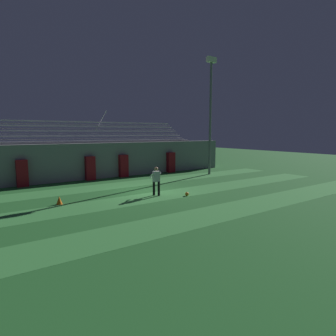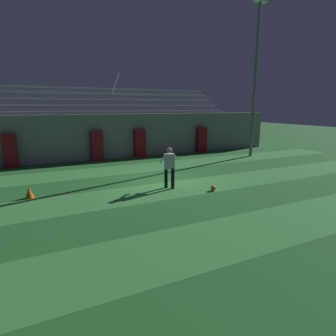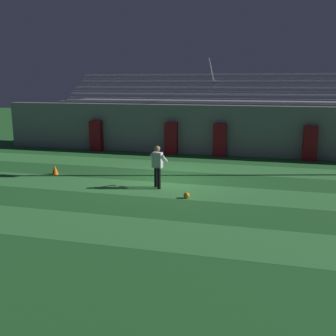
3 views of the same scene
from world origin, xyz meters
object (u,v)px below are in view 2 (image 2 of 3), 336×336
(padding_pillar_far_left, at_px, (10,151))
(floodlight_pole, at_px, (256,61))
(padding_pillar_gate_right, at_px, (140,143))
(goalkeeper, at_px, (169,165))
(padding_pillar_gate_left, at_px, (97,146))
(padding_pillar_far_right, at_px, (201,140))
(traffic_cone, at_px, (29,192))
(soccer_ball, at_px, (213,188))

(padding_pillar_far_left, height_order, floodlight_pole, floodlight_pole)
(padding_pillar_gate_right, distance_m, goalkeeper, 7.50)
(padding_pillar_gate_left, distance_m, goalkeeper, 7.47)
(padding_pillar_far_right, relative_size, traffic_cone, 4.32)
(padding_pillar_far_right, relative_size, floodlight_pole, 0.18)
(padding_pillar_far_left, xyz_separation_m, padding_pillar_far_right, (12.20, 0.00, 0.00))
(padding_pillar_gate_left, distance_m, padding_pillar_gate_right, 2.79)
(padding_pillar_gate_left, bearing_deg, padding_pillar_far_right, 0.00)
(floodlight_pole, bearing_deg, padding_pillar_gate_left, 163.28)
(padding_pillar_gate_right, distance_m, padding_pillar_far_right, 4.75)
(padding_pillar_gate_left, xyz_separation_m, traffic_cone, (-3.82, -6.25, -0.70))
(traffic_cone, bearing_deg, padding_pillar_gate_right, 43.43)
(soccer_ball, distance_m, traffic_cone, 6.88)
(padding_pillar_gate_right, xyz_separation_m, traffic_cone, (-6.61, -6.25, -0.70))
(padding_pillar_gate_right, bearing_deg, goalkeeper, -101.35)
(padding_pillar_far_left, distance_m, padding_pillar_far_right, 12.20)
(padding_pillar_gate_right, bearing_deg, traffic_cone, -136.57)
(padding_pillar_gate_left, xyz_separation_m, soccer_ball, (2.71, -8.45, -0.80))
(padding_pillar_far_right, bearing_deg, goalkeeper, -130.27)
(floodlight_pole, relative_size, traffic_cone, 23.51)
(padding_pillar_gate_left, distance_m, traffic_cone, 7.36)
(padding_pillar_far_left, distance_m, floodlight_pole, 15.47)
(padding_pillar_gate_right, distance_m, floodlight_pole, 9.04)
(padding_pillar_far_left, relative_size, floodlight_pole, 0.18)
(goalkeeper, distance_m, traffic_cone, 5.30)
(padding_pillar_gate_left, height_order, traffic_cone, padding_pillar_gate_left)
(padding_pillar_gate_right, relative_size, traffic_cone, 4.32)
(soccer_ball, height_order, traffic_cone, traffic_cone)
(padding_pillar_gate_left, relative_size, soccer_ball, 8.24)
(padding_pillar_gate_right, relative_size, padding_pillar_far_right, 1.00)
(padding_pillar_far_left, distance_m, traffic_cone, 6.35)
(goalkeeper, relative_size, traffic_cone, 3.98)
(padding_pillar_gate_left, distance_m, floodlight_pole, 11.30)
(padding_pillar_gate_left, relative_size, floodlight_pole, 0.18)
(padding_pillar_far_right, height_order, floodlight_pole, floodlight_pole)
(padding_pillar_gate_right, relative_size, goalkeeper, 1.09)
(traffic_cone, bearing_deg, soccer_ball, -18.58)
(padding_pillar_gate_right, xyz_separation_m, floodlight_pole, (6.84, -2.89, 5.17))
(goalkeeper, relative_size, soccer_ball, 7.59)
(padding_pillar_far_right, bearing_deg, padding_pillar_gate_left, 180.00)
(padding_pillar_far_right, height_order, traffic_cone, padding_pillar_far_right)
(floodlight_pole, xyz_separation_m, soccer_ball, (-6.92, -5.56, -5.96))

